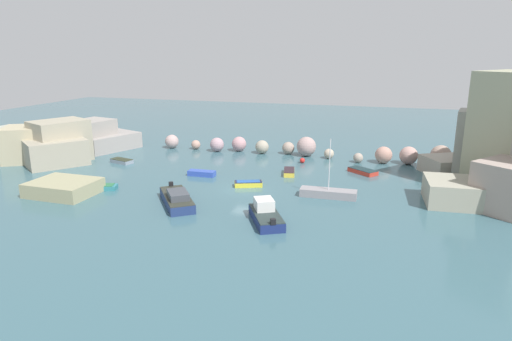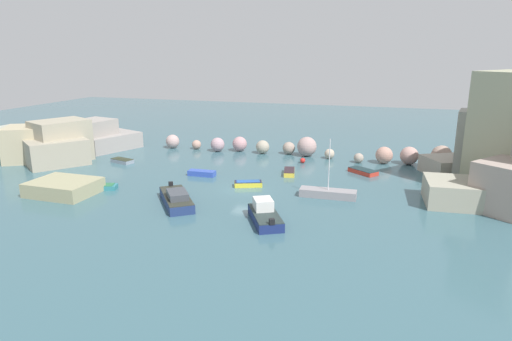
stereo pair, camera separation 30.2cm
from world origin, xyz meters
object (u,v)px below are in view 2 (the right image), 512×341
(moored_boat_4, at_px, (363,171))
(moored_boat_8, at_px, (265,214))
(moored_boat_5, at_px, (122,161))
(moored_boat_7, at_px, (177,199))
(moored_boat_3, at_px, (289,172))
(stone_dock, at_px, (64,187))
(moored_boat_0, at_px, (328,193))
(moored_boat_1, at_px, (202,173))
(moored_boat_6, at_px, (248,184))
(moored_boat_2, at_px, (97,187))
(channel_buoy, at_px, (303,160))

(moored_boat_4, height_order, moored_boat_8, moored_boat_8)
(moored_boat_5, height_order, moored_boat_7, moored_boat_7)
(moored_boat_4, relative_size, moored_boat_7, 0.55)
(moored_boat_3, bearing_deg, moored_boat_5, 80.14)
(moored_boat_4, bearing_deg, stone_dock, -110.55)
(moored_boat_0, distance_m, moored_boat_5, 29.29)
(moored_boat_1, bearing_deg, moored_boat_5, 166.47)
(moored_boat_0, distance_m, moored_boat_4, 10.83)
(moored_boat_4, relative_size, moored_boat_5, 1.15)
(moored_boat_1, relative_size, moored_boat_6, 1.01)
(stone_dock, height_order, moored_boat_5, stone_dock)
(moored_boat_2, xyz_separation_m, moored_boat_6, (15.37, 5.89, 0.05))
(moored_boat_5, relative_size, moored_boat_8, 0.56)
(moored_boat_3, bearing_deg, moored_boat_1, 97.96)
(moored_boat_7, bearing_deg, moored_boat_2, -136.97)
(moored_boat_7, xyz_separation_m, moored_boat_8, (9.48, -1.69, 0.04))
(moored_boat_3, height_order, moored_boat_7, moored_boat_7)
(moored_boat_1, bearing_deg, moored_boat_3, 18.59)
(moored_boat_1, xyz_separation_m, moored_boat_6, (6.72, -2.52, 0.00))
(moored_boat_3, distance_m, moored_boat_6, 6.97)
(moored_boat_0, bearing_deg, moored_boat_3, 126.98)
(moored_boat_6, bearing_deg, moored_boat_5, -36.48)
(channel_buoy, distance_m, moored_boat_5, 24.26)
(moored_boat_2, bearing_deg, channel_buoy, 25.50)
(moored_boat_2, xyz_separation_m, moored_boat_4, (27.15, 15.18, 0.01))
(moored_boat_0, distance_m, moored_boat_8, 9.39)
(moored_boat_3, relative_size, moored_boat_5, 0.99)
(moored_boat_4, distance_m, moored_boat_5, 31.60)
(moored_boat_3, bearing_deg, moored_boat_7, 137.90)
(moored_boat_6, bearing_deg, moored_boat_0, 151.06)
(moored_boat_8, bearing_deg, moored_boat_7, 52.03)
(stone_dock, bearing_deg, moored_boat_4, 30.95)
(moored_boat_1, bearing_deg, channel_buoy, 41.60)
(moored_boat_6, distance_m, moored_boat_7, 9.18)
(moored_boat_4, xyz_separation_m, moored_boat_5, (-31.34, -4.05, -0.01))
(moored_boat_1, bearing_deg, moored_boat_7, -81.09)
(moored_boat_1, relative_size, moored_boat_3, 1.00)
(moored_boat_1, distance_m, moored_boat_8, 16.57)
(moored_boat_4, xyz_separation_m, moored_boat_8, (-7.11, -18.79, 0.36))
(moored_boat_3, bearing_deg, stone_dock, 112.64)
(stone_dock, xyz_separation_m, moored_boat_3, (20.85, 14.51, -0.44))
(channel_buoy, distance_m, moored_boat_3, 6.10)
(stone_dock, xyz_separation_m, moored_boat_4, (29.39, 17.63, -0.46))
(stone_dock, distance_m, moored_boat_2, 3.35)
(moored_boat_0, relative_size, moored_boat_2, 1.38)
(moored_boat_4, bearing_deg, moored_boat_7, -95.62)
(moored_boat_3, xyz_separation_m, moored_boat_6, (-3.24, -6.17, 0.01))
(stone_dock, height_order, moored_boat_3, stone_dock)
(stone_dock, height_order, moored_boat_7, moored_boat_7)
(moored_boat_3, bearing_deg, moored_boat_6, 140.13)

